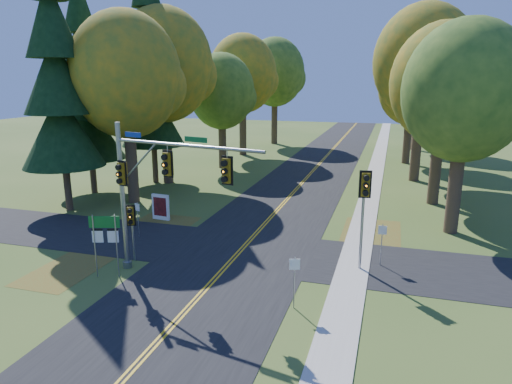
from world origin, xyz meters
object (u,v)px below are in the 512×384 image
(traffic_mast, at_px, (152,181))
(info_kiosk, at_px, (161,207))
(route_sign_cluster, at_px, (105,233))
(east_signal_pole, at_px, (364,196))

(traffic_mast, bearing_deg, info_kiosk, 128.87)
(traffic_mast, distance_m, route_sign_cluster, 3.44)
(east_signal_pole, distance_m, route_sign_cluster, 12.45)
(traffic_mast, height_order, info_kiosk, traffic_mast)
(traffic_mast, distance_m, info_kiosk, 9.93)
(info_kiosk, bearing_deg, east_signal_pole, -13.86)
(info_kiosk, bearing_deg, route_sign_cluster, -72.16)
(traffic_mast, xyz_separation_m, route_sign_cluster, (-2.21, -0.80, -2.51))
(route_sign_cluster, height_order, info_kiosk, route_sign_cluster)
(traffic_mast, height_order, route_sign_cluster, traffic_mast)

